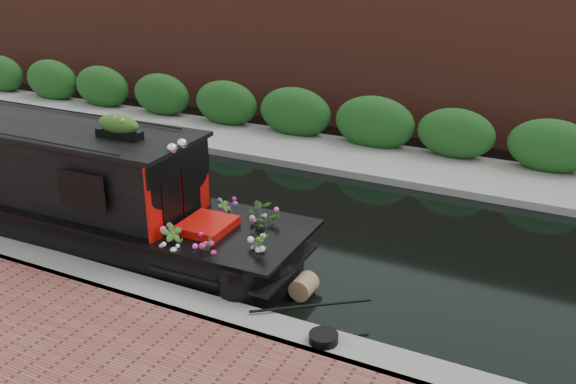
% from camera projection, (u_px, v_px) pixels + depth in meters
% --- Properties ---
extents(ground, '(80.00, 80.00, 0.00)m').
position_uv_depth(ground, '(275.00, 226.00, 12.24)').
color(ground, black).
rests_on(ground, ground).
extents(near_bank_coping, '(40.00, 0.60, 0.50)m').
position_uv_depth(near_bank_coping, '(170.00, 310.00, 9.51)').
color(near_bank_coping, slate).
rests_on(near_bank_coping, ground).
extents(far_bank_path, '(40.00, 2.40, 0.34)m').
position_uv_depth(far_bank_path, '(355.00, 161.00, 15.71)').
color(far_bank_path, gray).
rests_on(far_bank_path, ground).
extents(far_hedge, '(40.00, 1.10, 2.80)m').
position_uv_depth(far_hedge, '(368.00, 150.00, 16.45)').
color(far_hedge, '#1A4919').
rests_on(far_hedge, ground).
extents(far_brick_wall, '(40.00, 1.00, 8.00)m').
position_uv_depth(far_brick_wall, '(394.00, 129.00, 18.18)').
color(far_brick_wall, '#5B2A1F').
rests_on(far_brick_wall, ground).
extents(narrowboat, '(11.44, 2.28, 2.67)m').
position_uv_depth(narrowboat, '(13.00, 183.00, 12.15)').
color(narrowboat, black).
rests_on(narrowboat, ground).
extents(rope_fender, '(0.35, 0.39, 0.35)m').
position_uv_depth(rope_fender, '(304.00, 286.00, 9.81)').
color(rope_fender, '#8B6549').
rests_on(rope_fender, ground).
extents(coiled_mooring_rope, '(0.39, 0.39, 0.12)m').
position_uv_depth(coiled_mooring_rope, '(324.00, 338.00, 8.33)').
color(coiled_mooring_rope, black).
rests_on(coiled_mooring_rope, near_bank_coping).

